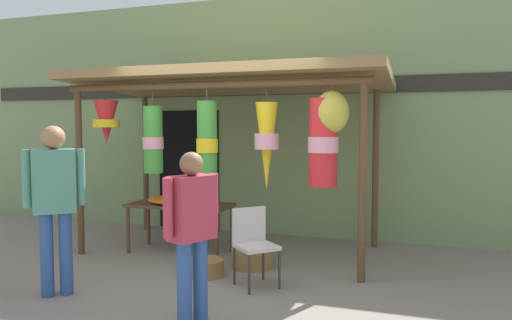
{
  "coord_description": "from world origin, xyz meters",
  "views": [
    {
      "loc": [
        2.25,
        -5.3,
        1.73
      ],
      "look_at": [
        0.06,
        1.21,
        1.26
      ],
      "focal_mm": 34.05,
      "sensor_mm": 36.0,
      "label": 1
    }
  ],
  "objects_px": {
    "folding_chair": "(253,239)",
    "shopper_by_bananas": "(192,224)",
    "vendor_in_orange": "(55,195)",
    "display_table": "(180,209)",
    "wicker_basket_spare": "(205,267)",
    "wicker_basket_by_table": "(252,258)",
    "flower_heap_on_table": "(175,200)"
  },
  "relations": [
    {
      "from": "wicker_basket_by_table",
      "to": "flower_heap_on_table",
      "type": "bearing_deg",
      "value": 166.45
    },
    {
      "from": "flower_heap_on_table",
      "to": "shopper_by_bananas",
      "type": "bearing_deg",
      "value": -58.55
    },
    {
      "from": "shopper_by_bananas",
      "to": "wicker_basket_by_table",
      "type": "bearing_deg",
      "value": 92.11
    },
    {
      "from": "folding_chair",
      "to": "wicker_basket_by_table",
      "type": "xyz_separation_m",
      "value": [
        -0.23,
        0.62,
        -0.39
      ]
    },
    {
      "from": "flower_heap_on_table",
      "to": "wicker_basket_by_table",
      "type": "height_order",
      "value": "flower_heap_on_table"
    },
    {
      "from": "display_table",
      "to": "wicker_basket_spare",
      "type": "relative_size",
      "value": 3.24
    },
    {
      "from": "wicker_basket_by_table",
      "to": "wicker_basket_spare",
      "type": "distance_m",
      "value": 0.64
    },
    {
      "from": "display_table",
      "to": "shopper_by_bananas",
      "type": "distance_m",
      "value": 2.48
    },
    {
      "from": "display_table",
      "to": "wicker_basket_spare",
      "type": "height_order",
      "value": "display_table"
    },
    {
      "from": "vendor_in_orange",
      "to": "shopper_by_bananas",
      "type": "height_order",
      "value": "vendor_in_orange"
    },
    {
      "from": "display_table",
      "to": "folding_chair",
      "type": "bearing_deg",
      "value": -35.1
    },
    {
      "from": "wicker_basket_by_table",
      "to": "wicker_basket_spare",
      "type": "relative_size",
      "value": 1.16
    },
    {
      "from": "display_table",
      "to": "shopper_by_bananas",
      "type": "relative_size",
      "value": 0.93
    },
    {
      "from": "folding_chair",
      "to": "wicker_basket_spare",
      "type": "distance_m",
      "value": 0.77
    },
    {
      "from": "folding_chair",
      "to": "shopper_by_bananas",
      "type": "height_order",
      "value": "shopper_by_bananas"
    },
    {
      "from": "flower_heap_on_table",
      "to": "wicker_basket_spare",
      "type": "relative_size",
      "value": 1.74
    },
    {
      "from": "folding_chair",
      "to": "shopper_by_bananas",
      "type": "relative_size",
      "value": 0.56
    },
    {
      "from": "flower_heap_on_table",
      "to": "wicker_basket_by_table",
      "type": "distance_m",
      "value": 1.38
    },
    {
      "from": "wicker_basket_by_table",
      "to": "display_table",
      "type": "bearing_deg",
      "value": 162.91
    },
    {
      "from": "folding_chair",
      "to": "shopper_by_bananas",
      "type": "distance_m",
      "value": 1.23
    },
    {
      "from": "flower_heap_on_table",
      "to": "folding_chair",
      "type": "distance_m",
      "value": 1.71
    },
    {
      "from": "display_table",
      "to": "folding_chair",
      "type": "relative_size",
      "value": 1.68
    },
    {
      "from": "display_table",
      "to": "wicker_basket_spare",
      "type": "bearing_deg",
      "value": -48.15
    },
    {
      "from": "wicker_basket_spare",
      "to": "display_table",
      "type": "bearing_deg",
      "value": 131.85
    },
    {
      "from": "flower_heap_on_table",
      "to": "shopper_by_bananas",
      "type": "distance_m",
      "value": 2.43
    },
    {
      "from": "wicker_basket_by_table",
      "to": "folding_chair",
      "type": "bearing_deg",
      "value": -69.55
    },
    {
      "from": "wicker_basket_by_table",
      "to": "shopper_by_bananas",
      "type": "bearing_deg",
      "value": -87.89
    },
    {
      "from": "display_table",
      "to": "vendor_in_orange",
      "type": "distance_m",
      "value": 2.03
    },
    {
      "from": "wicker_basket_by_table",
      "to": "shopper_by_bananas",
      "type": "height_order",
      "value": "shopper_by_bananas"
    },
    {
      "from": "display_table",
      "to": "wicker_basket_by_table",
      "type": "distance_m",
      "value": 1.31
    },
    {
      "from": "flower_heap_on_table",
      "to": "wicker_basket_by_table",
      "type": "xyz_separation_m",
      "value": [
        1.2,
        -0.29,
        -0.62
      ]
    },
    {
      "from": "display_table",
      "to": "wicker_basket_spare",
      "type": "distance_m",
      "value": 1.24
    }
  ]
}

